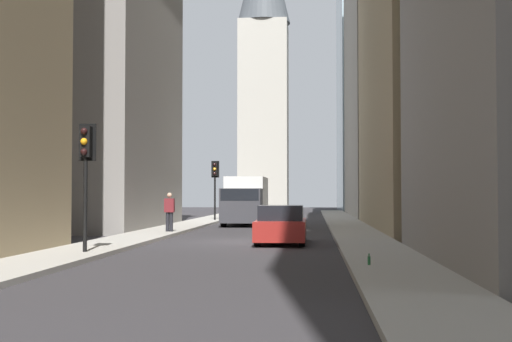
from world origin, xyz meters
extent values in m
plane|color=#302D30|center=(0.00, 0.00, 0.00)|extent=(135.00, 135.00, 0.00)
cube|color=#A8A399|center=(0.00, 4.50, 0.07)|extent=(90.00, 2.20, 0.14)
cube|color=#A8A399|center=(0.00, -4.50, 0.07)|extent=(90.00, 2.20, 0.14)
cube|color=gray|center=(29.47, -10.60, 11.86)|extent=(19.26, 10.00, 23.71)
cube|color=gray|center=(9.27, 10.60, 9.47)|extent=(12.90, 10.00, 18.94)
cube|color=#B7B2A5|center=(39.98, 2.23, 9.37)|extent=(4.74, 4.74, 18.74)
cube|color=silver|center=(14.54, 1.40, 1.54)|extent=(4.60, 2.25, 2.60)
cube|color=#38383D|center=(11.34, 1.40, 1.19)|extent=(1.90, 2.25, 1.90)
cube|color=black|center=(11.34, 1.40, 1.79)|extent=(1.92, 2.09, 0.64)
cylinder|color=black|center=(11.34, 0.41, 0.44)|extent=(0.88, 0.28, 0.88)
cylinder|color=black|center=(11.34, 2.38, 0.44)|extent=(0.88, 0.28, 0.88)
cylinder|color=black|center=(15.94, 0.41, 0.44)|extent=(0.88, 0.28, 0.88)
cylinder|color=black|center=(15.94, 2.38, 0.44)|extent=(0.88, 0.28, 0.88)
cube|color=maroon|center=(-0.91, -1.40, 0.53)|extent=(4.30, 1.78, 0.70)
cube|color=black|center=(-1.11, -1.40, 1.15)|extent=(2.10, 1.58, 0.54)
cylinder|color=black|center=(0.44, -2.18, 0.32)|extent=(0.64, 0.22, 0.64)
cylinder|color=black|center=(0.44, -0.62, 0.32)|extent=(0.64, 0.22, 0.64)
cylinder|color=black|center=(-2.26, -2.18, 0.32)|extent=(0.64, 0.22, 0.64)
cylinder|color=black|center=(-2.26, -0.62, 0.32)|extent=(0.64, 0.22, 0.64)
cylinder|color=black|center=(-6.55, 4.09, 1.52)|extent=(0.12, 0.12, 2.77)
cube|color=black|center=(-6.55, 4.09, 3.36)|extent=(0.28, 0.32, 0.90)
cube|color=black|center=(-6.39, 4.09, 3.36)|extent=(0.03, 0.52, 1.10)
sphere|color=black|center=(-6.71, 4.09, 3.66)|extent=(0.20, 0.20, 0.20)
sphere|color=orange|center=(-6.71, 4.09, 3.36)|extent=(0.20, 0.20, 0.20)
sphere|color=black|center=(-6.71, 4.09, 3.06)|extent=(0.20, 0.20, 0.20)
cylinder|color=black|center=(18.02, 3.86, 1.58)|extent=(0.12, 0.12, 2.89)
cube|color=black|center=(18.02, 3.86, 3.48)|extent=(0.28, 0.32, 0.90)
cube|color=black|center=(18.17, 3.86, 3.48)|extent=(0.03, 0.52, 1.10)
sphere|color=black|center=(17.86, 3.86, 3.78)|extent=(0.20, 0.20, 0.20)
sphere|color=orange|center=(17.86, 3.86, 3.48)|extent=(0.20, 0.20, 0.20)
sphere|color=black|center=(17.86, 3.86, 3.18)|extent=(0.20, 0.20, 0.20)
cylinder|color=black|center=(4.18, 3.82, 0.57)|extent=(0.16, 0.16, 0.87)
cylinder|color=black|center=(4.18, 3.99, 0.57)|extent=(0.16, 0.16, 0.87)
cube|color=maroon|center=(4.18, 3.90, 1.32)|extent=(0.26, 0.44, 0.63)
sphere|color=tan|center=(4.18, 3.90, 1.78)|extent=(0.22, 0.22, 0.22)
cylinder|color=#236033|center=(-9.52, -3.88, 0.24)|extent=(0.07, 0.07, 0.20)
cylinder|color=#236033|center=(-9.52, -3.88, 0.38)|extent=(0.03, 0.03, 0.07)
camera|label=1|loc=(-25.67, -2.55, 1.82)|focal=47.03mm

